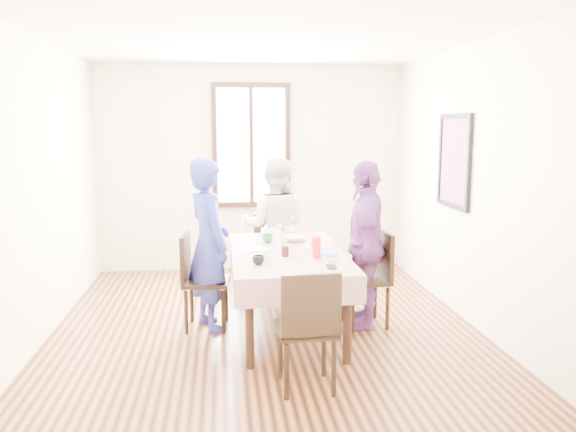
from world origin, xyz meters
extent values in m
plane|color=black|center=(0.00, 0.00, 0.00)|extent=(4.50, 4.50, 0.00)
plane|color=beige|center=(0.00, 2.25, 1.35)|extent=(4.00, 0.00, 4.00)
plane|color=beige|center=(2.00, 0.00, 1.35)|extent=(0.00, 4.50, 4.50)
cube|color=black|center=(0.00, 2.23, 1.65)|extent=(1.02, 0.06, 1.62)
cube|color=white|center=(0.00, 2.24, 1.65)|extent=(0.90, 0.02, 1.50)
cube|color=red|center=(1.98, 0.30, 1.55)|extent=(0.04, 0.76, 0.96)
cube|color=black|center=(0.20, -0.19, 0.38)|extent=(0.91, 1.75, 0.75)
cube|color=#4E0711|center=(0.20, -0.19, 0.76)|extent=(1.03, 1.87, 0.01)
cube|color=black|center=(-0.55, -0.03, 0.46)|extent=(0.46, 0.46, 0.91)
cube|color=black|center=(0.96, -0.14, 0.46)|extent=(0.45, 0.45, 0.91)
cube|color=black|center=(0.20, 1.02, 0.46)|extent=(0.47, 0.47, 0.91)
cube|color=black|center=(0.20, -1.40, 0.46)|extent=(0.43, 0.43, 0.91)
imported|color=navy|center=(-0.53, -0.03, 0.81)|extent=(0.58, 0.69, 1.62)
imported|color=silver|center=(0.20, 0.99, 0.78)|extent=(0.87, 0.74, 1.56)
imported|color=#6B367E|center=(0.94, -0.14, 0.80)|extent=(0.60, 1.00, 1.59)
imported|color=black|center=(-0.10, -0.68, 0.80)|extent=(0.12, 0.12, 0.08)
imported|color=red|center=(0.45, -0.32, 0.81)|extent=(0.13, 0.13, 0.09)
imported|color=#0C7226|center=(0.05, 0.22, 0.80)|extent=(0.14, 0.14, 0.08)
imported|color=white|center=(0.32, 0.26, 0.79)|extent=(0.25, 0.25, 0.05)
cube|color=red|center=(0.42, -0.49, 0.86)|extent=(0.06, 0.06, 0.19)
cylinder|color=white|center=(0.52, -0.66, 0.79)|extent=(0.12, 0.12, 0.06)
cylinder|color=black|center=(0.16, -0.39, 0.81)|extent=(0.07, 0.07, 0.09)
cylinder|color=silver|center=(-0.01, -0.49, 0.81)|extent=(0.07, 0.07, 0.09)
cube|color=black|center=(0.49, -0.85, 0.77)|extent=(0.07, 0.14, 0.01)
cylinder|color=silver|center=(0.17, -0.18, 0.83)|extent=(0.06, 0.06, 0.13)
cylinder|color=white|center=(-0.09, -0.09, 0.77)|extent=(0.20, 0.20, 0.01)
cylinder|color=white|center=(0.48, -0.05, 0.77)|extent=(0.20, 0.20, 0.01)
cylinder|color=white|center=(0.22, 0.48, 0.77)|extent=(0.20, 0.20, 0.01)
cylinder|color=blue|center=(0.52, -0.66, 0.83)|extent=(0.12, 0.12, 0.01)
camera|label=1|loc=(-0.39, -5.33, 1.91)|focal=35.70mm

